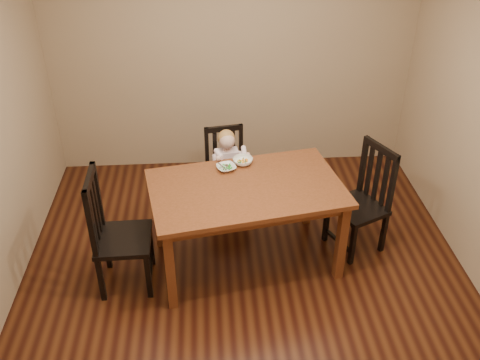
{
  "coord_description": "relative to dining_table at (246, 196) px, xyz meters",
  "views": [
    {
      "loc": [
        -0.3,
        -3.6,
        3.33
      ],
      "look_at": [
        -0.03,
        0.25,
        0.85
      ],
      "focal_mm": 40.0,
      "sensor_mm": 36.0,
      "label": 1
    }
  ],
  "objects": [
    {
      "name": "chair_left",
      "position": [
        -1.11,
        -0.21,
        -0.19
      ],
      "size": [
        0.47,
        0.49,
        1.11
      ],
      "rotation": [
        0.0,
        0.0,
        -1.55
      ],
      "color": "black",
      "rests_on": "room"
    },
    {
      "name": "chair_child",
      "position": [
        -0.14,
        0.79,
        -0.27
      ],
      "size": [
        0.46,
        0.44,
        0.94
      ],
      "rotation": [
        0.0,
        0.0,
        3.3
      ],
      "color": "black",
      "rests_on": "room"
    },
    {
      "name": "dining_table",
      "position": [
        0.0,
        0.0,
        0.0
      ],
      "size": [
        1.78,
        1.26,
        0.82
      ],
      "rotation": [
        0.0,
        0.0,
        0.18
      ],
      "color": "#512A13",
      "rests_on": "room"
    },
    {
      "name": "bowl_veg",
      "position": [
        -0.0,
        0.37,
        0.12
      ],
      "size": [
        0.22,
        0.22,
        0.06
      ],
      "primitive_type": "imported",
      "rotation": [
        0.0,
        0.0,
        0.25
      ],
      "color": "white",
      "rests_on": "dining_table"
    },
    {
      "name": "bowl_peas",
      "position": [
        -0.16,
        0.28,
        0.12
      ],
      "size": [
        0.21,
        0.21,
        0.04
      ],
      "primitive_type": "imported",
      "rotation": [
        0.0,
        0.0,
        0.33
      ],
      "color": "white",
      "rests_on": "dining_table"
    },
    {
      "name": "toddler",
      "position": [
        -0.13,
        0.74,
        -0.14
      ],
      "size": [
        0.35,
        0.41,
        0.51
      ],
      "primitive_type": null,
      "rotation": [
        0.0,
        0.0,
        3.3
      ],
      "color": "silver",
      "rests_on": "chair_child"
    },
    {
      "name": "room",
      "position": [
        -0.02,
        -0.19,
        0.63
      ],
      "size": [
        4.01,
        4.01,
        2.71
      ],
      "color": "#46210E",
      "rests_on": "ground"
    },
    {
      "name": "chair_right",
      "position": [
        1.09,
        0.16,
        -0.22
      ],
      "size": [
        0.58,
        0.59,
        1.05
      ],
      "rotation": [
        0.0,
        0.0,
        2.02
      ],
      "color": "black",
      "rests_on": "room"
    },
    {
      "name": "fork",
      "position": [
        -0.19,
        0.26,
        0.14
      ],
      "size": [
        0.09,
        0.11,
        0.05
      ],
      "rotation": [
        0.0,
        0.0,
        0.7
      ],
      "color": "silver",
      "rests_on": "bowl_peas"
    }
  ]
}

